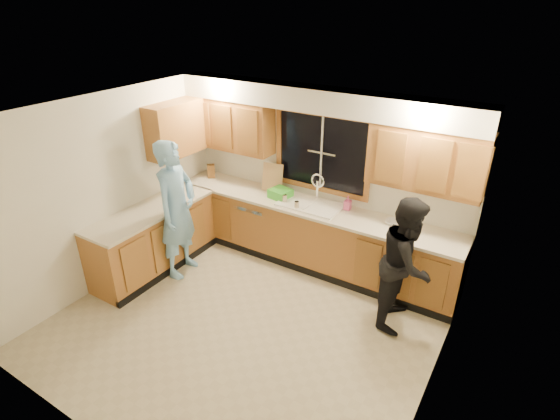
# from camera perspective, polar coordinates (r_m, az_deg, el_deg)

# --- Properties ---
(floor) EXTENTS (4.20, 4.20, 0.00)m
(floor) POSITION_cam_1_polar(r_m,az_deg,el_deg) (5.41, -4.67, -14.63)
(floor) COLOR #C2B595
(floor) RESTS_ON ground
(ceiling) EXTENTS (4.20, 4.20, 0.00)m
(ceiling) POSITION_cam_1_polar(r_m,az_deg,el_deg) (4.21, -5.93, 11.95)
(ceiling) COLOR silver
(wall_back) EXTENTS (4.20, 0.00, 4.20)m
(wall_back) POSITION_cam_1_polar(r_m,az_deg,el_deg) (6.15, 5.39, 4.41)
(wall_back) COLOR white
(wall_back) RESTS_ON ground
(wall_left) EXTENTS (0.00, 3.80, 3.80)m
(wall_left) POSITION_cam_1_polar(r_m,az_deg,el_deg) (6.07, -21.37, 2.33)
(wall_left) COLOR white
(wall_left) RESTS_ON ground
(wall_right) EXTENTS (0.00, 3.80, 3.80)m
(wall_right) POSITION_cam_1_polar(r_m,az_deg,el_deg) (3.98, 20.33, -10.72)
(wall_right) COLOR white
(wall_right) RESTS_ON ground
(base_cabinets_back) EXTENTS (4.20, 0.60, 0.88)m
(base_cabinets_back) POSITION_cam_1_polar(r_m,az_deg,el_deg) (6.26, 3.83, -3.35)
(base_cabinets_back) COLOR #A96B31
(base_cabinets_back) RESTS_ON ground
(base_cabinets_left) EXTENTS (0.60, 1.90, 0.88)m
(base_cabinets_left) POSITION_cam_1_polar(r_m,az_deg,el_deg) (6.40, -16.10, -3.73)
(base_cabinets_left) COLOR #A96B31
(base_cabinets_left) RESTS_ON ground
(countertop_back) EXTENTS (4.20, 0.63, 0.04)m
(countertop_back) POSITION_cam_1_polar(r_m,az_deg,el_deg) (6.03, 3.89, 0.38)
(countertop_back) COLOR beige
(countertop_back) RESTS_ON base_cabinets_back
(countertop_left) EXTENTS (0.63, 1.90, 0.04)m
(countertop_left) POSITION_cam_1_polar(r_m,az_deg,el_deg) (6.18, -16.54, -0.08)
(countertop_left) COLOR beige
(countertop_left) RESTS_ON base_cabinets_left
(upper_cabinets_left) EXTENTS (1.35, 0.33, 0.75)m
(upper_cabinets_left) POSITION_cam_1_polar(r_m,az_deg,el_deg) (6.56, -6.45, 11.08)
(upper_cabinets_left) COLOR #A96B31
(upper_cabinets_left) RESTS_ON wall_back
(upper_cabinets_right) EXTENTS (1.35, 0.33, 0.75)m
(upper_cabinets_right) POSITION_cam_1_polar(r_m,az_deg,el_deg) (5.36, 18.61, 6.32)
(upper_cabinets_right) COLOR #A96B31
(upper_cabinets_right) RESTS_ON wall_back
(upper_cabinets_return) EXTENTS (0.33, 0.90, 0.75)m
(upper_cabinets_return) POSITION_cam_1_polar(r_m,az_deg,el_deg) (6.44, -13.49, 10.25)
(upper_cabinets_return) COLOR #A96B31
(upper_cabinets_return) RESTS_ON wall_left
(soffit) EXTENTS (4.20, 0.35, 0.30)m
(soffit) POSITION_cam_1_polar(r_m,az_deg,el_deg) (5.67, 5.04, 14.19)
(soffit) COLOR silver
(soffit) RESTS_ON wall_back
(window_frame) EXTENTS (1.44, 0.03, 1.14)m
(window_frame) POSITION_cam_1_polar(r_m,az_deg,el_deg) (6.02, 5.49, 7.47)
(window_frame) COLOR black
(window_frame) RESTS_ON wall_back
(sink) EXTENTS (0.86, 0.52, 0.57)m
(sink) POSITION_cam_1_polar(r_m,az_deg,el_deg) (6.06, 3.97, 0.15)
(sink) COLOR white
(sink) RESTS_ON countertop_back
(dishwasher) EXTENTS (0.60, 0.56, 0.82)m
(dishwasher) POSITION_cam_1_polar(r_m,az_deg,el_deg) (6.65, -2.67, -1.70)
(dishwasher) COLOR white
(dishwasher) RESTS_ON floor
(stove) EXTENTS (0.58, 0.75, 0.90)m
(stove) POSITION_cam_1_polar(r_m,az_deg,el_deg) (6.09, -19.99, -5.87)
(stove) COLOR white
(stove) RESTS_ON floor
(man) EXTENTS (0.57, 0.77, 1.92)m
(man) POSITION_cam_1_polar(r_m,az_deg,el_deg) (5.97, -13.31, 0.02)
(man) COLOR #7EBAEE
(man) RESTS_ON floor
(woman) EXTENTS (0.65, 0.81, 1.60)m
(woman) POSITION_cam_1_polar(r_m,az_deg,el_deg) (5.19, 16.20, -6.65)
(woman) COLOR black
(woman) RESTS_ON floor
(knife_block) EXTENTS (0.15, 0.15, 0.21)m
(knife_block) POSITION_cam_1_polar(r_m,az_deg,el_deg) (7.01, -8.98, 5.05)
(knife_block) COLOR #9B642A
(knife_block) RESTS_ON countertop_back
(cutting_board) EXTENTS (0.32, 0.15, 0.41)m
(cutting_board) POSITION_cam_1_polar(r_m,az_deg,el_deg) (6.41, -0.98, 4.28)
(cutting_board) COLOR tan
(cutting_board) RESTS_ON countertop_back
(dish_crate) EXTENTS (0.33, 0.31, 0.13)m
(dish_crate) POSITION_cam_1_polar(r_m,az_deg,el_deg) (6.22, 0.06, 2.16)
(dish_crate) COLOR green
(dish_crate) RESTS_ON countertop_back
(soap_bottle) EXTENTS (0.09, 0.09, 0.19)m
(soap_bottle) POSITION_cam_1_polar(r_m,az_deg,el_deg) (5.94, 8.84, 0.91)
(soap_bottle) COLOR #E35696
(soap_bottle) RESTS_ON countertop_back
(bowl) EXTENTS (0.19, 0.19, 0.05)m
(bowl) POSITION_cam_1_polar(r_m,az_deg,el_deg) (5.71, 14.55, -1.58)
(bowl) COLOR silver
(bowl) RESTS_ON countertop_back
(can_left) EXTENTS (0.07, 0.07, 0.12)m
(can_left) POSITION_cam_1_polar(r_m,az_deg,el_deg) (6.07, 0.59, 1.47)
(can_left) COLOR #B7A78C
(can_left) RESTS_ON countertop_back
(can_right) EXTENTS (0.07, 0.07, 0.11)m
(can_right) POSITION_cam_1_polar(r_m,az_deg,el_deg) (5.90, 2.19, 0.62)
(can_right) COLOR #B7A78C
(can_right) RESTS_ON countertop_back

